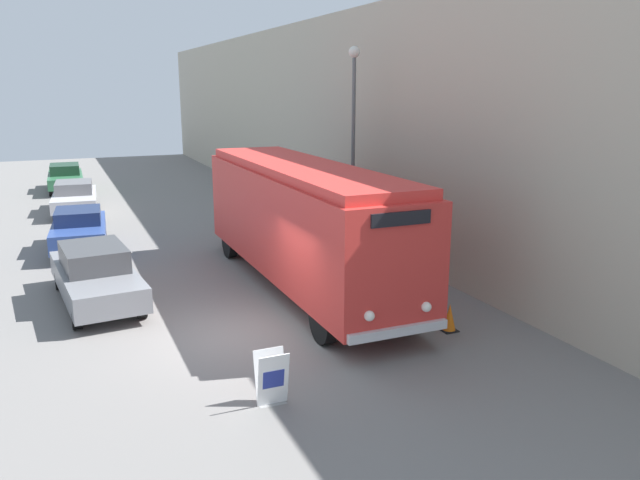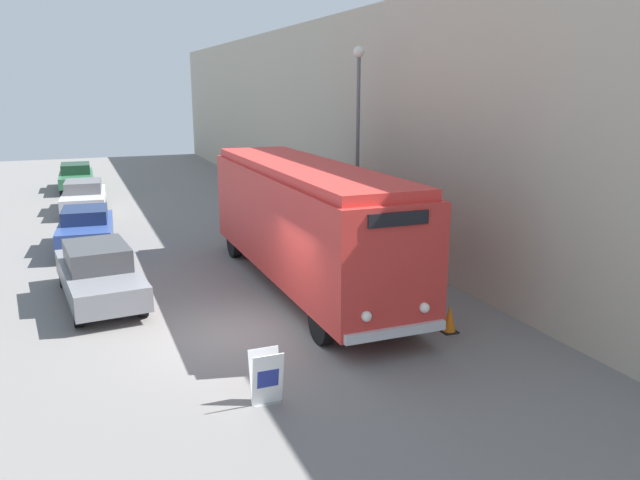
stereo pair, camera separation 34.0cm
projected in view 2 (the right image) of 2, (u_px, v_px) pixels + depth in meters
The scene contains 10 objects.
ground_plane at pixel (238, 335), 14.35m from camera, with size 80.00×80.00×0.00m, color slate.
building_wall_right at pixel (337, 124), 24.82m from camera, with size 0.30×60.00×8.24m.
vintage_bus at pixel (305, 219), 17.32m from camera, with size 2.44×10.76×3.51m.
sign_board at pixel (266, 378), 11.15m from camera, with size 0.57×0.38×1.00m.
streetlamp at pixel (358, 125), 20.00m from camera, with size 0.36×0.36×6.79m.
parked_car_near at pixel (99, 273), 16.50m from camera, with size 2.20×4.92×1.52m.
parked_car_mid at pixel (86, 228), 21.72m from camera, with size 2.04×4.20×1.45m.
parked_car_far at pixel (84, 196), 28.35m from camera, with size 2.12×4.71×1.40m.
parked_car_distant at pixel (76, 176), 34.33m from camera, with size 1.85×4.77×1.44m.
traffic_cone at pixel (449, 319), 14.44m from camera, with size 0.36×0.36×0.66m.
Camera 2 is at (-3.23, -13.15, 5.56)m, focal length 35.00 mm.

